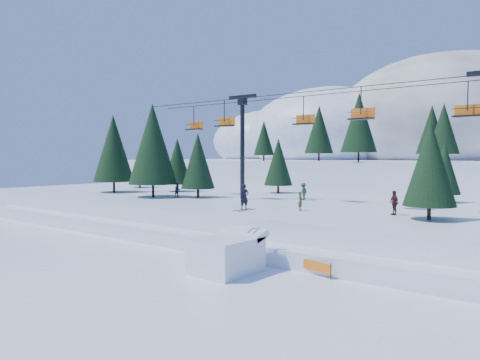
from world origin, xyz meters
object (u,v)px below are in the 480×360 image
Objects in this scene: jump_kicker at (227,253)px; banner_far at (397,273)px; chairlift at (341,126)px; banner_near at (312,265)px.

jump_kicker is 9.44m from banner_far.
chairlift reaches higher than banner_far.
jump_kicker is 1.90× the size of banner_far.
chairlift is 16.55m from banner_near.
jump_kicker reaches higher than banner_near.
jump_kicker is 17.79m from chairlift.
jump_kicker is 1.83× the size of banner_near.
chairlift reaches higher than banner_near.
banner_far is (4.41, 1.38, 0.00)m from banner_near.
jump_kicker is at bearing -147.63° from banner_near.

